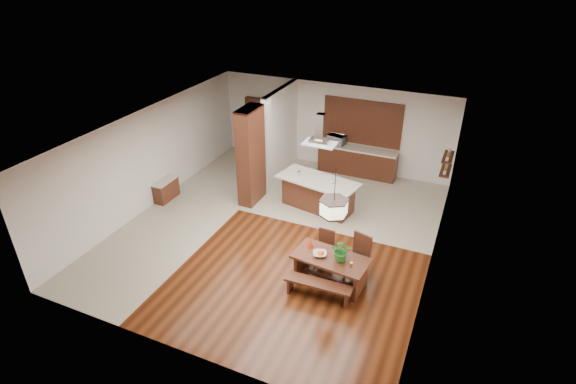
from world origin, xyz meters
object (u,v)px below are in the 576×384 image
at_px(pendant_lantern, 334,197).
at_px(kitchen_island, 318,193).
at_px(dining_table, 331,264).
at_px(range_hood, 320,129).
at_px(foliage_plant, 342,251).
at_px(fruit_bowl, 320,254).
at_px(island_cup, 331,182).
at_px(microwave, 337,140).
at_px(hallway_console, 166,190).
at_px(dining_bench, 318,290).
at_px(dining_chair_right, 357,257).
at_px(dining_chair_left, 324,249).

distance_m(pendant_lantern, kitchen_island, 3.75).
distance_m(dining_table, range_hood, 3.85).
distance_m(pendant_lantern, foliage_plant, 1.31).
bearing_deg(fruit_bowl, island_cup, 104.09).
distance_m(foliage_plant, range_hood, 3.75).
bearing_deg(microwave, dining_table, -59.66).
bearing_deg(dining_table, pendant_lantern, 0.00).
xyz_separation_m(hallway_console, dining_bench, (5.73, -2.27, -0.11)).
bearing_deg(pendant_lantern, range_hood, 115.17).
bearing_deg(fruit_bowl, dining_bench, -71.71).
bearing_deg(island_cup, dining_bench, -75.21).
relative_size(kitchen_island, range_hood, 2.76).
relative_size(dining_table, dining_chair_right, 1.68).
xyz_separation_m(dining_bench, range_hood, (-1.34, 3.60, 2.26)).
distance_m(dining_chair_right, range_hood, 3.71).
height_order(dining_chair_right, fruit_bowl, dining_chair_right).
xyz_separation_m(dining_table, dining_chair_left, (-0.36, 0.56, -0.06)).
bearing_deg(dining_chair_right, microwave, 129.15).
distance_m(hallway_console, foliage_plant, 6.30).
relative_size(kitchen_island, island_cup, 18.40).
bearing_deg(kitchen_island, dining_table, -53.43).
distance_m(dining_chair_right, fruit_bowl, 0.91).
height_order(dining_chair_right, foliage_plant, foliage_plant).
relative_size(hallway_console, pendant_lantern, 0.67).
relative_size(dining_chair_left, fruit_bowl, 2.95).
distance_m(range_hood, microwave, 3.02).
bearing_deg(hallway_console, fruit_bowl, -17.07).
bearing_deg(dining_chair_right, dining_bench, -100.96).
bearing_deg(dining_chair_left, dining_bench, -74.25).
height_order(dining_table, fruit_bowl, fruit_bowl).
bearing_deg(hallway_console, island_cup, 14.06).
height_order(foliage_plant, range_hood, range_hood).
distance_m(foliage_plant, fruit_bowl, 0.54).
height_order(hallway_console, pendant_lantern, pendant_lantern).
bearing_deg(pendant_lantern, hallway_console, 163.97).
bearing_deg(hallway_console, dining_chair_left, -11.52).
distance_m(hallway_console, fruit_bowl, 5.81).
xyz_separation_m(hallway_console, kitchen_island, (4.39, 1.33, 0.18)).
height_order(dining_table, dining_chair_left, dining_chair_left).
distance_m(pendant_lantern, island_cup, 3.28).
height_order(dining_bench, pendant_lantern, pendant_lantern).
relative_size(hallway_console, kitchen_island, 0.35).
relative_size(dining_chair_left, range_hood, 1.01).
relative_size(dining_table, pendant_lantern, 1.35).
relative_size(dining_chair_left, microwave, 1.56).
bearing_deg(fruit_bowl, dining_table, 8.10).
bearing_deg(range_hood, dining_chair_right, -53.38).
relative_size(pendant_lantern, microwave, 2.26).
bearing_deg(pendant_lantern, dining_table, 0.00).
distance_m(pendant_lantern, microwave, 6.05).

